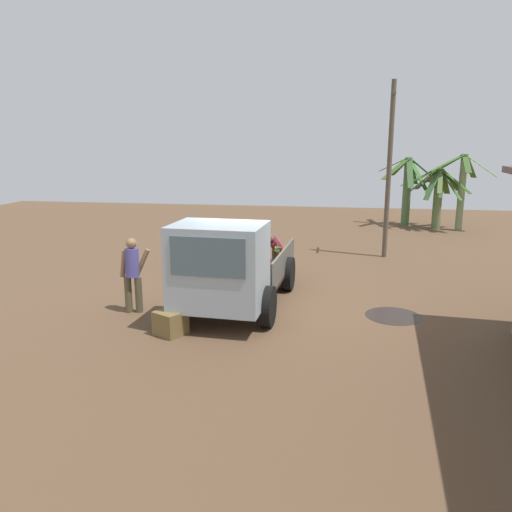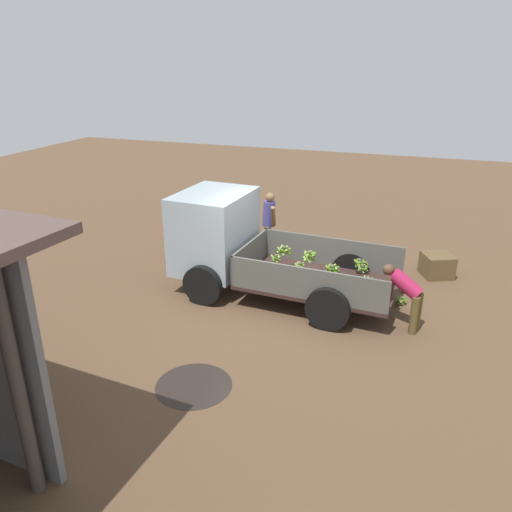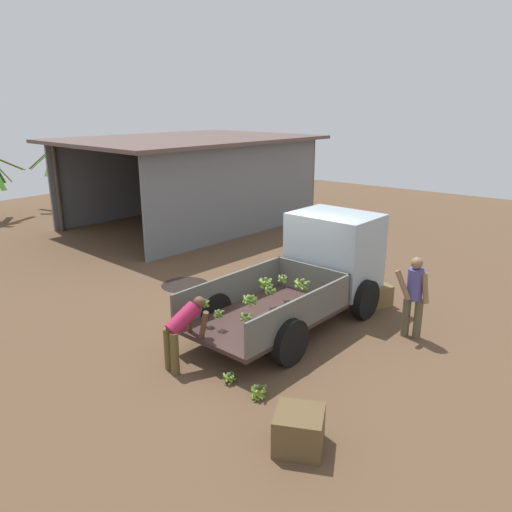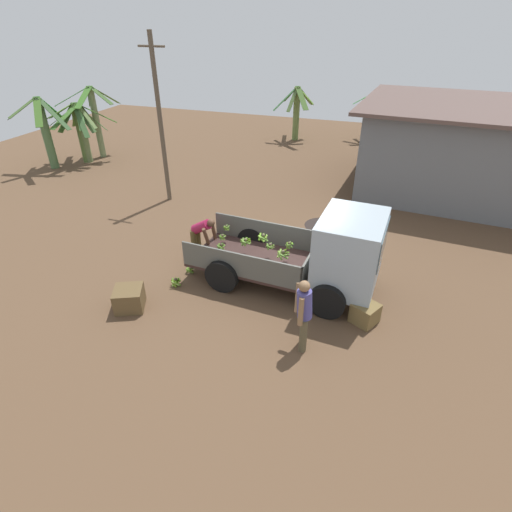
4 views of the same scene
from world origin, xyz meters
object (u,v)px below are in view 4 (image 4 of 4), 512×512
(wooden_crate_0, at_px, (129,299))
(banana_bunch_on_ground_1, at_px, (176,282))
(utility_pole, at_px, (160,121))
(wooden_crate_1, at_px, (365,313))
(cargo_truck, at_px, (329,254))
(banana_bunch_on_ground_0, at_px, (190,270))
(person_foreground_visitor, at_px, (304,312))
(person_worker_loading, at_px, (201,232))

(wooden_crate_0, bearing_deg, banana_bunch_on_ground_1, 62.45)
(utility_pole, xyz_separation_m, banana_bunch_on_ground_1, (2.92, -4.85, -2.71))
(banana_bunch_on_ground_1, distance_m, wooden_crate_1, 4.66)
(wooden_crate_1, bearing_deg, cargo_truck, 140.01)
(cargo_truck, distance_m, banana_bunch_on_ground_0, 3.70)
(person_foreground_visitor, distance_m, wooden_crate_1, 1.81)
(person_foreground_visitor, relative_size, wooden_crate_0, 2.58)
(banana_bunch_on_ground_1, bearing_deg, utility_pole, 121.06)
(utility_pole, bearing_deg, wooden_crate_1, -31.84)
(banana_bunch_on_ground_0, height_order, wooden_crate_1, wooden_crate_1)
(cargo_truck, distance_m, person_worker_loading, 3.70)
(person_worker_loading, bearing_deg, cargo_truck, 3.64)
(person_foreground_visitor, height_order, banana_bunch_on_ground_1, person_foreground_visitor)
(wooden_crate_0, bearing_deg, utility_pole, 111.33)
(person_foreground_visitor, xyz_separation_m, person_worker_loading, (-3.52, 2.70, -0.18))
(wooden_crate_1, bearing_deg, person_foreground_visitor, -133.31)
(person_worker_loading, distance_m, wooden_crate_0, 2.84)
(banana_bunch_on_ground_1, bearing_deg, banana_bunch_on_ground_0, 83.82)
(person_foreground_visitor, distance_m, wooden_crate_0, 4.14)
(cargo_truck, relative_size, banana_bunch_on_ground_0, 20.10)
(utility_pole, distance_m, banana_bunch_on_ground_0, 5.84)
(person_worker_loading, xyz_separation_m, wooden_crate_1, (4.67, -1.48, -0.50))
(cargo_truck, distance_m, utility_pole, 7.78)
(banana_bunch_on_ground_1, height_order, wooden_crate_0, wooden_crate_0)
(person_foreground_visitor, bearing_deg, person_worker_loading, -47.76)
(cargo_truck, xyz_separation_m, utility_pole, (-6.54, 3.83, 1.75))
(cargo_truck, xyz_separation_m, wooden_crate_0, (-4.21, -2.14, -0.82))
(cargo_truck, relative_size, person_foreground_visitor, 2.88)
(cargo_truck, distance_m, wooden_crate_0, 4.79)
(wooden_crate_0, bearing_deg, person_worker_loading, 78.21)
(cargo_truck, distance_m, banana_bunch_on_ground_1, 3.88)
(utility_pole, distance_m, person_worker_loading, 4.83)
(cargo_truck, height_order, wooden_crate_0, cargo_truck)
(banana_bunch_on_ground_1, height_order, wooden_crate_1, wooden_crate_1)
(person_foreground_visitor, xyz_separation_m, banana_bunch_on_ground_0, (-3.43, 1.73, -0.81))
(banana_bunch_on_ground_1, bearing_deg, wooden_crate_1, 1.76)
(cargo_truck, bearing_deg, utility_pole, 153.27)
(banana_bunch_on_ground_1, xyz_separation_m, wooden_crate_1, (4.66, 0.14, 0.11))
(utility_pole, xyz_separation_m, person_foreground_visitor, (6.42, -5.93, -1.92))
(wooden_crate_1, bearing_deg, person_worker_loading, 162.47)
(person_foreground_visitor, relative_size, wooden_crate_1, 3.19)
(person_foreground_visitor, distance_m, banana_bunch_on_ground_1, 3.75)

